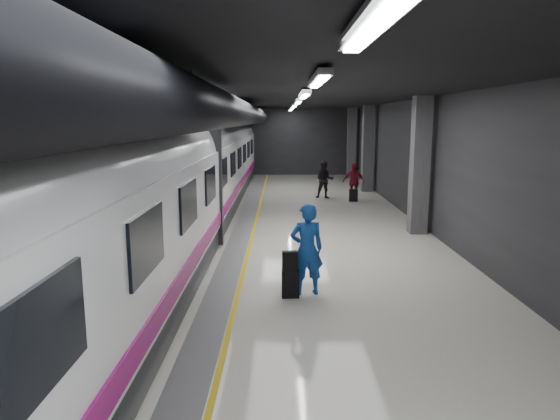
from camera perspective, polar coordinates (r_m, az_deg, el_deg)
ground at (r=14.85m, az=0.16°, el=-4.32°), size 40.00×40.00×0.00m
platform_hall at (r=15.33m, az=-0.92°, el=9.51°), size 10.02×40.02×4.51m
train at (r=14.83m, az=-12.51°, el=3.55°), size 3.05×38.00×4.05m
traveler_main at (r=10.76m, az=3.08°, el=-4.51°), size 0.81×0.61×2.00m
suitcase_main at (r=10.75m, az=1.20°, el=-8.41°), size 0.38×0.25×0.60m
shoulder_bag at (r=10.57m, az=1.12°, el=-5.84°), size 0.33×0.20×0.42m
traveler_far_a at (r=24.12m, az=5.12°, el=3.45°), size 0.92×0.75×1.79m
traveler_far_b at (r=23.67m, az=8.40°, el=3.21°), size 1.11×0.78×1.75m
suitcase_far at (r=23.40m, az=8.38°, el=1.67°), size 0.40×0.27×0.57m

